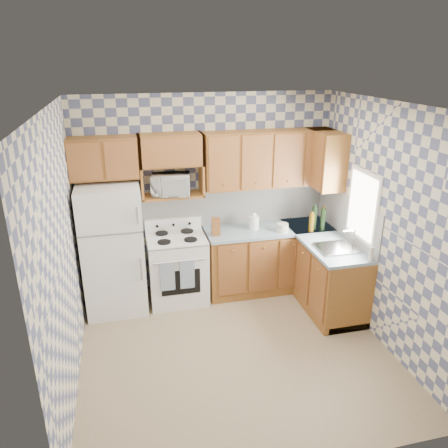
# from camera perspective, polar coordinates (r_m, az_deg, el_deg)

# --- Properties ---
(floor) EXTENTS (3.40, 3.40, 0.00)m
(floor) POSITION_cam_1_polar(r_m,az_deg,el_deg) (5.17, 1.44, -16.09)
(floor) COLOR #8A7254
(floor) RESTS_ON ground
(back_wall) EXTENTS (3.40, 0.02, 2.70)m
(back_wall) POSITION_cam_1_polar(r_m,az_deg,el_deg) (5.95, -2.37, 3.74)
(back_wall) COLOR slate
(back_wall) RESTS_ON ground
(right_wall) EXTENTS (0.02, 3.20, 2.70)m
(right_wall) POSITION_cam_1_polar(r_m,az_deg,el_deg) (5.16, 20.16, -0.36)
(right_wall) COLOR slate
(right_wall) RESTS_ON ground
(backsplash_back) EXTENTS (2.60, 0.02, 0.56)m
(backsplash_back) POSITION_cam_1_polar(r_m,az_deg,el_deg) (6.07, 1.38, 2.63)
(backsplash_back) COLOR white
(backsplash_back) RESTS_ON back_wall
(backsplash_right) EXTENTS (0.02, 1.60, 0.56)m
(backsplash_right) POSITION_cam_1_polar(r_m,az_deg,el_deg) (5.84, 15.73, 1.06)
(backsplash_right) COLOR white
(backsplash_right) RESTS_ON right_wall
(refrigerator) EXTENTS (0.75, 0.70, 1.68)m
(refrigerator) POSITION_cam_1_polar(r_m,az_deg,el_deg) (5.71, -14.28, -3.19)
(refrigerator) COLOR white
(refrigerator) RESTS_ON floor
(stove_body) EXTENTS (0.76, 0.65, 0.90)m
(stove_body) POSITION_cam_1_polar(r_m,az_deg,el_deg) (5.92, -6.11, -5.86)
(stove_body) COLOR white
(stove_body) RESTS_ON floor
(cooktop) EXTENTS (0.76, 0.65, 0.02)m
(cooktop) POSITION_cam_1_polar(r_m,az_deg,el_deg) (5.73, -6.29, -1.80)
(cooktop) COLOR silver
(cooktop) RESTS_ON stove_body
(backguard) EXTENTS (0.76, 0.08, 0.17)m
(backguard) POSITION_cam_1_polar(r_m,az_deg,el_deg) (5.95, -6.67, 0.05)
(backguard) COLOR white
(backguard) RESTS_ON cooktop
(dish_towel_left) EXTENTS (0.18, 0.02, 0.39)m
(dish_towel_left) POSITION_cam_1_polar(r_m,az_deg,el_deg) (5.56, -7.39, -6.81)
(dish_towel_left) COLOR navy
(dish_towel_left) RESTS_ON stove_body
(dish_towel_right) EXTENTS (0.18, 0.02, 0.39)m
(dish_towel_right) POSITION_cam_1_polar(r_m,az_deg,el_deg) (5.59, -4.82, -6.57)
(dish_towel_right) COLOR navy
(dish_towel_right) RESTS_ON stove_body
(base_cabinets_back) EXTENTS (1.75, 0.60, 0.88)m
(base_cabinets_back) POSITION_cam_1_polar(r_m,az_deg,el_deg) (6.22, 5.80, -4.58)
(base_cabinets_back) COLOR brown
(base_cabinets_back) RESTS_ON floor
(base_cabinets_right) EXTENTS (0.60, 1.60, 0.88)m
(base_cabinets_right) POSITION_cam_1_polar(r_m,az_deg,el_deg) (6.01, 12.57, -5.96)
(base_cabinets_right) COLOR brown
(base_cabinets_right) RESTS_ON floor
(countertop_back) EXTENTS (1.77, 0.63, 0.04)m
(countertop_back) POSITION_cam_1_polar(r_m,az_deg,el_deg) (6.03, 5.98, -0.66)
(countertop_back) COLOR gray
(countertop_back) RESTS_ON base_cabinets_back
(countertop_right) EXTENTS (0.63, 1.60, 0.04)m
(countertop_right) POSITION_cam_1_polar(r_m,az_deg,el_deg) (5.82, 12.89, -1.93)
(countertop_right) COLOR gray
(countertop_right) RESTS_ON base_cabinets_right
(upper_cabinets_back) EXTENTS (1.75, 0.33, 0.74)m
(upper_cabinets_back) POSITION_cam_1_polar(r_m,az_deg,el_deg) (5.87, 5.88, 8.48)
(upper_cabinets_back) COLOR brown
(upper_cabinets_back) RESTS_ON back_wall
(upper_cabinets_fridge) EXTENTS (0.82, 0.33, 0.50)m
(upper_cabinets_fridge) POSITION_cam_1_polar(r_m,az_deg,el_deg) (5.53, -15.49, 8.31)
(upper_cabinets_fridge) COLOR brown
(upper_cabinets_fridge) RESTS_ON back_wall
(upper_cabinets_right) EXTENTS (0.33, 0.70, 0.74)m
(upper_cabinets_right) POSITION_cam_1_polar(r_m,az_deg,el_deg) (5.98, 12.98, 8.27)
(upper_cabinets_right) COLOR brown
(upper_cabinets_right) RESTS_ON right_wall
(microwave_shelf) EXTENTS (0.80, 0.33, 0.03)m
(microwave_shelf) POSITION_cam_1_polar(r_m,az_deg,el_deg) (5.70, -6.71, 3.72)
(microwave_shelf) COLOR brown
(microwave_shelf) RESTS_ON back_wall
(microwave) EXTENTS (0.54, 0.41, 0.27)m
(microwave) POSITION_cam_1_polar(r_m,az_deg,el_deg) (5.65, -6.96, 5.14)
(microwave) COLOR white
(microwave) RESTS_ON microwave_shelf
(sink) EXTENTS (0.48, 0.40, 0.03)m
(sink) POSITION_cam_1_polar(r_m,az_deg,el_deg) (5.53, 14.51, -3.06)
(sink) COLOR #B7B7BC
(sink) RESTS_ON countertop_right
(window) EXTENTS (0.02, 0.66, 0.86)m
(window) POSITION_cam_1_polar(r_m,az_deg,el_deg) (5.48, 17.66, 2.28)
(window) COLOR white
(window) RESTS_ON right_wall
(bottle_0) EXTENTS (0.07, 0.07, 0.32)m
(bottle_0) POSITION_cam_1_polar(r_m,az_deg,el_deg) (6.01, 11.69, 0.77)
(bottle_0) COLOR black
(bottle_0) RESTS_ON countertop_back
(bottle_1) EXTENTS (0.07, 0.07, 0.30)m
(bottle_1) POSITION_cam_1_polar(r_m,az_deg,el_deg) (6.01, 12.78, 0.56)
(bottle_1) COLOR black
(bottle_1) RESTS_ON countertop_back
(bottle_2) EXTENTS (0.07, 0.07, 0.27)m
(bottle_2) POSITION_cam_1_polar(r_m,az_deg,el_deg) (6.12, 12.80, 0.83)
(bottle_2) COLOR #5F4109
(bottle_2) RESTS_ON countertop_back
(bottle_3) EXTENTS (0.07, 0.07, 0.25)m
(bottle_3) POSITION_cam_1_polar(r_m,az_deg,el_deg) (5.93, 11.35, 0.18)
(bottle_3) COLOR #5F4109
(bottle_3) RESTS_ON countertop_back
(knife_block) EXTENTS (0.11, 0.11, 0.24)m
(knife_block) POSITION_cam_1_polar(r_m,az_deg,el_deg) (5.70, -1.07, -0.36)
(knife_block) COLOR brown
(knife_block) RESTS_ON countertop_back
(electric_kettle) EXTENTS (0.14, 0.14, 0.18)m
(electric_kettle) POSITION_cam_1_polar(r_m,az_deg,el_deg) (5.93, 3.91, 0.19)
(electric_kettle) COLOR white
(electric_kettle) RESTS_ON countertop_back
(food_containers) EXTENTS (0.17, 0.17, 0.11)m
(food_containers) POSITION_cam_1_polar(r_m,az_deg,el_deg) (5.90, 7.66, -0.45)
(food_containers) COLOR beige
(food_containers) RESTS_ON countertop_back
(soap_bottle) EXTENTS (0.06, 0.06, 0.17)m
(soap_bottle) POSITION_cam_1_polar(r_m,az_deg,el_deg) (5.29, 18.68, -3.72)
(soap_bottle) COLOR beige
(soap_bottle) RESTS_ON countertop_right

